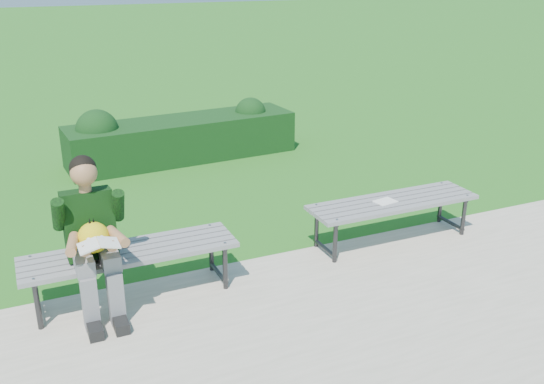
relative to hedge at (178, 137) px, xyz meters
name	(u,v)px	position (x,y,z in m)	size (l,w,h in m)	color
ground	(243,263)	(-0.37, -3.50, -0.34)	(80.00, 80.00, 0.00)	#2F7C17
walkway	(331,363)	(-0.37, -5.25, -0.33)	(30.00, 3.50, 0.02)	beige
hedge	(178,137)	(0.00, 0.00, 0.00)	(3.39, 1.06, 0.86)	#18380F
bench_left	(130,256)	(-1.48, -3.74, 0.07)	(1.80, 0.50, 0.46)	gray
bench_right	(393,205)	(1.22, -3.69, 0.07)	(1.80, 0.50, 0.46)	gray
seated_boy	(92,234)	(-1.78, -3.84, 0.37)	(0.56, 0.76, 1.31)	slate
paper_sheet	(385,201)	(1.12, -3.69, 0.13)	(0.24, 0.19, 0.01)	white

